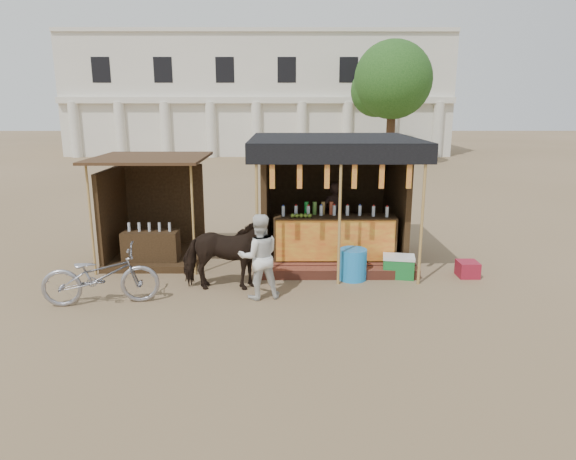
{
  "coord_description": "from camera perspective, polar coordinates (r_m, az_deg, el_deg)",
  "views": [
    {
      "loc": [
        -0.03,
        -8.13,
        3.51
      ],
      "look_at": [
        0.0,
        1.6,
        1.1
      ],
      "focal_mm": 32.0,
      "sensor_mm": 36.0,
      "label": 1
    }
  ],
  "objects": [
    {
      "name": "ground",
      "position": [
        8.85,
        0.03,
        -9.45
      ],
      "size": [
        120.0,
        120.0,
        0.0
      ],
      "primitive_type": "plane",
      "color": "#846B4C",
      "rests_on": "ground"
    },
    {
      "name": "bystander",
      "position": [
        9.37,
        -3.25,
        -2.97
      ],
      "size": [
        0.89,
        0.76,
        1.58
      ],
      "primitive_type": "imported",
      "rotation": [
        0.0,
        0.0,
        3.37
      ],
      "color": "silver",
      "rests_on": "ground"
    },
    {
      "name": "blue_barrel",
      "position": [
        10.55,
        7.21,
        -3.8
      ],
      "size": [
        0.57,
        0.57,
        0.64
      ],
      "primitive_type": "cylinder",
      "rotation": [
        0.0,
        0.0,
        0.01
      ],
      "color": "#1D86DB",
      "rests_on": "ground"
    },
    {
      "name": "cow",
      "position": [
        9.83,
        -6.99,
        -2.74
      ],
      "size": [
        1.69,
        0.78,
        1.42
      ],
      "primitive_type": "imported",
      "rotation": [
        0.0,
        0.0,
        1.58
      ],
      "color": "black",
      "rests_on": "ground"
    },
    {
      "name": "background_building",
      "position": [
        38.12,
        -3.25,
        14.6
      ],
      "size": [
        26.0,
        7.45,
        8.18
      ],
      "color": "silver",
      "rests_on": "ground"
    },
    {
      "name": "red_crate",
      "position": [
        11.31,
        19.33,
        -4.12
      ],
      "size": [
        0.41,
        0.44,
        0.32
      ],
      "primitive_type": "cube",
      "rotation": [
        0.0,
        0.0,
        0.0
      ],
      "color": "maroon",
      "rests_on": "ground"
    },
    {
      "name": "secondary_stall",
      "position": [
        12.08,
        -15.23,
        0.71
      ],
      "size": [
        2.4,
        2.4,
        2.38
      ],
      "color": "#3D2916",
      "rests_on": "ground"
    },
    {
      "name": "motorbike",
      "position": [
        9.74,
        -20.09,
        -4.78
      ],
      "size": [
        2.11,
        1.04,
        1.06
      ],
      "primitive_type": "imported",
      "rotation": [
        0.0,
        0.0,
        1.74
      ],
      "color": "gray",
      "rests_on": "ground"
    },
    {
      "name": "tree",
      "position": [
        30.85,
        11.15,
        15.75
      ],
      "size": [
        4.5,
        4.4,
        7.0
      ],
      "color": "#382314",
      "rests_on": "ground"
    },
    {
      "name": "main_stall",
      "position": [
        11.79,
        4.85,
        1.69
      ],
      "size": [
        3.6,
        3.61,
        2.78
      ],
      "color": "brown",
      "rests_on": "ground"
    },
    {
      "name": "cooler",
      "position": [
        10.86,
        12.17,
        -3.97
      ],
      "size": [
        0.71,
        0.55,
        0.46
      ],
      "color": "#19732F",
      "rests_on": "ground"
    }
  ]
}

